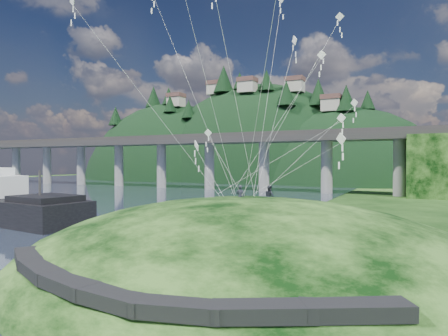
% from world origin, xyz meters
% --- Properties ---
extents(ground, '(320.00, 320.00, 0.00)m').
position_xyz_m(ground, '(0.00, 0.00, 0.00)').
color(ground, black).
rests_on(ground, ground).
extents(grass_hill, '(36.00, 32.00, 13.00)m').
position_xyz_m(grass_hill, '(8.00, 2.00, -1.50)').
color(grass_hill, black).
rests_on(grass_hill, ground).
extents(footpath, '(22.29, 5.84, 0.83)m').
position_xyz_m(footpath, '(7.46, -9.74, 2.08)').
color(footpath, black).
rests_on(footpath, ground).
extents(bridge, '(160.00, 11.00, 15.00)m').
position_xyz_m(bridge, '(-26.46, 70.07, 9.70)').
color(bridge, '#2D2B2B').
rests_on(bridge, ground).
extents(far_ridge, '(153.00, 70.00, 94.50)m').
position_xyz_m(far_ridge, '(-43.58, 122.17, -7.44)').
color(far_ridge, black).
rests_on(far_ridge, ground).
extents(work_barge, '(25.63, 9.37, 8.77)m').
position_xyz_m(work_barge, '(-28.25, 9.06, 2.20)').
color(work_barge, black).
rests_on(work_barge, ground).
extents(wooden_dock, '(13.81, 7.14, 1.00)m').
position_xyz_m(wooden_dock, '(-5.83, 7.38, 0.44)').
color(wooden_dock, '#352815').
rests_on(wooden_dock, ground).
extents(kite_flyers, '(2.60, 2.23, 1.73)m').
position_xyz_m(kite_flyers, '(7.90, 4.31, 5.77)').
color(kite_flyers, '#23252F').
rests_on(kite_flyers, ground).
extents(kite_swarm, '(16.29, 17.05, 17.71)m').
position_xyz_m(kite_swarm, '(7.45, 4.32, 16.07)').
color(kite_swarm, white).
rests_on(kite_swarm, ground).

